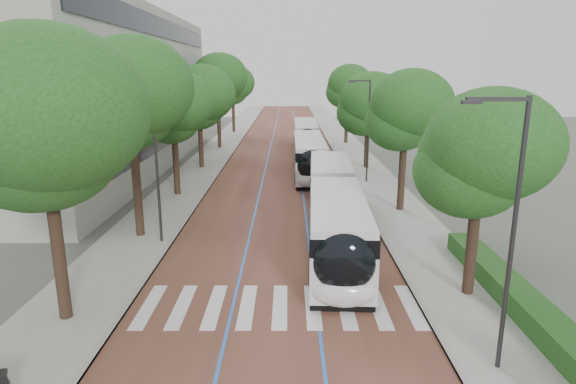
# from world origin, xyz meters

# --- Properties ---
(ground) EXTENTS (160.00, 160.00, 0.00)m
(ground) POSITION_xyz_m (0.00, 0.00, 0.00)
(ground) COLOR #51544C
(ground) RESTS_ON ground
(road) EXTENTS (11.00, 140.00, 0.02)m
(road) POSITION_xyz_m (0.00, 40.00, 0.01)
(road) COLOR brown
(road) RESTS_ON ground
(sidewalk_left) EXTENTS (4.00, 140.00, 0.12)m
(sidewalk_left) POSITION_xyz_m (-7.50, 40.00, 0.06)
(sidewalk_left) COLOR gray
(sidewalk_left) RESTS_ON ground
(sidewalk_right) EXTENTS (4.00, 140.00, 0.12)m
(sidewalk_right) POSITION_xyz_m (7.50, 40.00, 0.06)
(sidewalk_right) COLOR gray
(sidewalk_right) RESTS_ON ground
(kerb_left) EXTENTS (0.20, 140.00, 0.14)m
(kerb_left) POSITION_xyz_m (-5.60, 40.00, 0.06)
(kerb_left) COLOR gray
(kerb_left) RESTS_ON ground
(kerb_right) EXTENTS (0.20, 140.00, 0.14)m
(kerb_right) POSITION_xyz_m (5.60, 40.00, 0.06)
(kerb_right) COLOR gray
(kerb_right) RESTS_ON ground
(zebra_crossing) EXTENTS (10.55, 3.60, 0.01)m
(zebra_crossing) POSITION_xyz_m (0.20, 1.00, 0.03)
(zebra_crossing) COLOR silver
(zebra_crossing) RESTS_ON ground
(lane_line_left) EXTENTS (0.12, 126.00, 0.01)m
(lane_line_left) POSITION_xyz_m (-1.60, 40.00, 0.02)
(lane_line_left) COLOR blue
(lane_line_left) RESTS_ON road
(lane_line_right) EXTENTS (0.12, 126.00, 0.01)m
(lane_line_right) POSITION_xyz_m (1.60, 40.00, 0.02)
(lane_line_right) COLOR blue
(lane_line_right) RESTS_ON road
(office_building) EXTENTS (18.11, 40.00, 14.00)m
(office_building) POSITION_xyz_m (-19.47, 28.00, 7.00)
(office_building) COLOR #99978E
(office_building) RESTS_ON ground
(hedge) EXTENTS (1.20, 14.00, 0.80)m
(hedge) POSITION_xyz_m (9.10, 0.00, 0.52)
(hedge) COLOR #1A4919
(hedge) RESTS_ON sidewalk_right
(streetlight_near) EXTENTS (1.82, 0.20, 8.00)m
(streetlight_near) POSITION_xyz_m (6.62, -3.00, 4.82)
(streetlight_near) COLOR #2B2B2D
(streetlight_near) RESTS_ON sidewalk_right
(streetlight_far) EXTENTS (1.82, 0.20, 8.00)m
(streetlight_far) POSITION_xyz_m (6.62, 22.00, 4.82)
(streetlight_far) COLOR #2B2B2D
(streetlight_far) RESTS_ON sidewalk_right
(lamp_post_left) EXTENTS (0.14, 0.14, 8.00)m
(lamp_post_left) POSITION_xyz_m (-6.10, 8.00, 4.12)
(lamp_post_left) COLOR #2B2B2D
(lamp_post_left) RESTS_ON sidewalk_left
(trees_left) EXTENTS (6.47, 61.14, 10.21)m
(trees_left) POSITION_xyz_m (-7.50, 24.28, 6.83)
(trees_left) COLOR black
(trees_left) RESTS_ON ground
(trees_right) EXTENTS (5.95, 47.18, 9.04)m
(trees_right) POSITION_xyz_m (7.70, 24.08, 5.99)
(trees_right) COLOR black
(trees_right) RESTS_ON ground
(lead_bus) EXTENTS (3.40, 18.50, 3.20)m
(lead_bus) POSITION_xyz_m (2.94, 8.86, 1.63)
(lead_bus) COLOR black
(lead_bus) RESTS_ON ground
(bus_queued_0) EXTENTS (2.56, 12.40, 3.20)m
(bus_queued_0) POSITION_xyz_m (2.30, 24.59, 1.62)
(bus_queued_0) COLOR silver
(bus_queued_0) RESTS_ON ground
(bus_queued_1) EXTENTS (2.63, 12.42, 3.20)m
(bus_queued_1) POSITION_xyz_m (2.48, 38.09, 1.62)
(bus_queued_1) COLOR silver
(bus_queued_1) RESTS_ON ground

